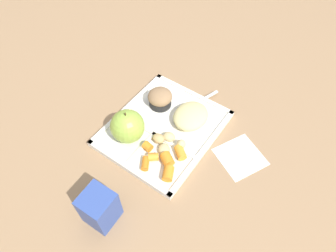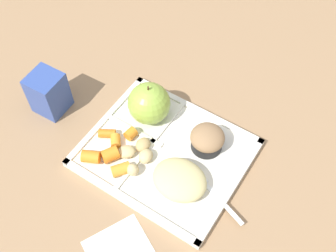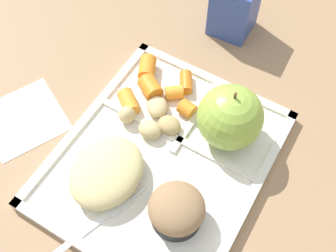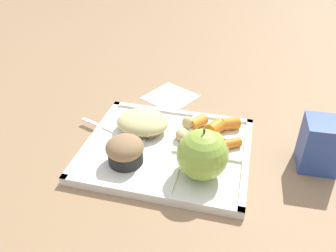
{
  "view_description": "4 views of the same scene",
  "coord_description": "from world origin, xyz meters",
  "px_view_note": "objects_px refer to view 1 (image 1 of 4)",
  "views": [
    {
      "loc": [
        -0.4,
        -0.3,
        0.67
      ],
      "look_at": [
        -0.01,
        -0.02,
        0.04
      ],
      "focal_mm": 31.96,
      "sensor_mm": 36.0,
      "label": 1
    },
    {
      "loc": [
        0.25,
        -0.37,
        0.75
      ],
      "look_at": [
        -0.01,
        0.03,
        0.06
      ],
      "focal_mm": 45.06,
      "sensor_mm": 36.0,
      "label": 2
    },
    {
      "loc": [
        0.21,
        0.13,
        0.51
      ],
      "look_at": [
        -0.03,
        -0.01,
        0.05
      ],
      "focal_mm": 43.52,
      "sensor_mm": 36.0,
      "label": 3
    },
    {
      "loc": [
        -0.13,
        0.51,
        0.43
      ],
      "look_at": [
        0.0,
        -0.02,
        0.05
      ],
      "focal_mm": 36.5,
      "sensor_mm": 36.0,
      "label": 4
    }
  ],
  "objects_px": {
    "bran_muffin": "(160,98)",
    "milk_carton": "(99,208)",
    "lunch_tray": "(163,129)",
    "green_apple": "(127,126)",
    "plastic_fork": "(193,105)"
  },
  "relations": [
    {
      "from": "lunch_tray",
      "to": "bran_muffin",
      "type": "bearing_deg",
      "value": 42.01
    },
    {
      "from": "bran_muffin",
      "to": "milk_carton",
      "type": "height_order",
      "value": "milk_carton"
    },
    {
      "from": "lunch_tray",
      "to": "green_apple",
      "type": "xyz_separation_m",
      "value": [
        -0.08,
        0.06,
        0.05
      ]
    },
    {
      "from": "bran_muffin",
      "to": "milk_carton",
      "type": "distance_m",
      "value": 0.35
    },
    {
      "from": "green_apple",
      "to": "milk_carton",
      "type": "xyz_separation_m",
      "value": [
        -0.2,
        -0.09,
        -0.01
      ]
    },
    {
      "from": "green_apple",
      "to": "milk_carton",
      "type": "bearing_deg",
      "value": -156.08
    },
    {
      "from": "bran_muffin",
      "to": "plastic_fork",
      "type": "xyz_separation_m",
      "value": [
        0.05,
        -0.08,
        -0.02
      ]
    },
    {
      "from": "green_apple",
      "to": "bran_muffin",
      "type": "height_order",
      "value": "green_apple"
    },
    {
      "from": "green_apple",
      "to": "bran_muffin",
      "type": "relative_size",
      "value": 1.41
    },
    {
      "from": "bran_muffin",
      "to": "milk_carton",
      "type": "xyz_separation_m",
      "value": [
        -0.34,
        -0.09,
        0.01
      ]
    },
    {
      "from": "lunch_tray",
      "to": "milk_carton",
      "type": "distance_m",
      "value": 0.28
    },
    {
      "from": "lunch_tray",
      "to": "green_apple",
      "type": "relative_size",
      "value": 3.24
    },
    {
      "from": "plastic_fork",
      "to": "milk_carton",
      "type": "height_order",
      "value": "milk_carton"
    },
    {
      "from": "milk_carton",
      "to": "plastic_fork",
      "type": "bearing_deg",
      "value": -1.15
    },
    {
      "from": "bran_muffin",
      "to": "green_apple",
      "type": "bearing_deg",
      "value": -180.0
    }
  ]
}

